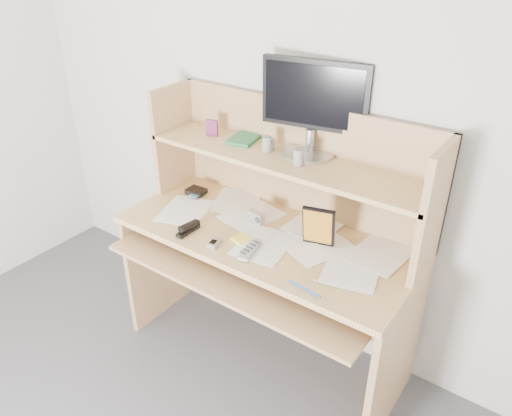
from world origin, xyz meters
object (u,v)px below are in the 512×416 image
Objects in this scene: keyboard at (247,251)px; monitor at (313,105)px; desk at (274,236)px; game_case at (319,226)px; tv_remote at (250,250)px.

keyboard is 0.73m from monitor.
monitor is at bearing 69.43° from desk.
desk is 7.09× the size of game_case.
keyboard is at bearing -112.03° from desk.
monitor is (-0.18, 0.22, 0.45)m from game_case.
game_case is 0.53m from monitor.
tv_remote is (0.03, -0.24, 0.07)m from desk.
tv_remote is at bearing -104.53° from monitor.
desk is 0.16m from keyboard.
tv_remote is 0.83× the size of game_case.
game_case is (0.22, 0.21, 0.09)m from tv_remote.
desk is 8.50× the size of tv_remote.
tv_remote is at bearing -151.51° from game_case.
desk is at bearing 77.67° from keyboard.
tv_remote is at bearing -82.55° from desk.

